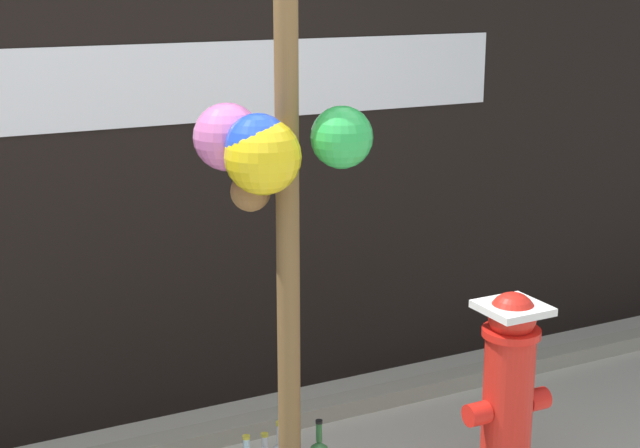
% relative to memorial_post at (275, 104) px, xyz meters
% --- Properties ---
extents(building_wall, '(10.00, 0.21, 3.45)m').
position_rel_memorial_post_xyz_m(building_wall, '(-0.14, 1.29, 0.09)').
color(building_wall, black).
rests_on(building_wall, ground_plane).
extents(curb_strip, '(8.00, 0.12, 0.08)m').
position_rel_memorial_post_xyz_m(curb_strip, '(-0.14, 0.83, -1.59)').
color(curb_strip, gray).
rests_on(curb_strip, ground_plane).
extents(memorial_post, '(0.68, 0.40, 2.76)m').
position_rel_memorial_post_xyz_m(memorial_post, '(0.00, 0.00, 0.00)').
color(memorial_post, brown).
rests_on(memorial_post, ground_plane).
extents(fire_hydrant, '(0.38, 0.24, 0.85)m').
position_rel_memorial_post_xyz_m(fire_hydrant, '(0.97, -0.07, -1.18)').
color(fire_hydrant, red).
rests_on(fire_hydrant, ground_plane).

